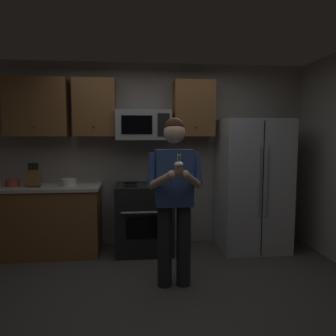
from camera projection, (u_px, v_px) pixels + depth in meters
name	position (u px, v px, depth m)	size (l,w,h in m)	color
ground_plane	(164.00, 299.00, 3.20)	(6.00, 6.00, 0.00)	#474442
wall_back	(153.00, 155.00, 4.80)	(4.40, 0.10, 2.60)	gray
oven_range	(144.00, 218.00, 4.48)	(0.76, 0.70, 0.93)	black
microwave	(143.00, 125.00, 4.48)	(0.74, 0.41, 0.40)	#9EA0A5
refrigerator	(253.00, 185.00, 4.55)	(0.90, 0.75, 1.80)	#B7BABF
cabinet_row_upper	(101.00, 108.00, 4.44)	(2.78, 0.36, 0.76)	brown
counter_left	(46.00, 220.00, 4.37)	(1.44, 0.66, 0.92)	brown
knife_block	(34.00, 178.00, 4.25)	(0.16, 0.15, 0.32)	brown
bowl_large_white	(69.00, 182.00, 4.34)	(0.20, 0.20, 0.09)	white
bowl_small_colored	(13.00, 183.00, 4.30)	(0.19, 0.19, 0.09)	#B24C3F
person	(174.00, 193.00, 3.38)	(0.60, 0.48, 1.76)	#262628
cupcake	(179.00, 167.00, 3.02)	(0.09, 0.09, 0.17)	#A87F56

